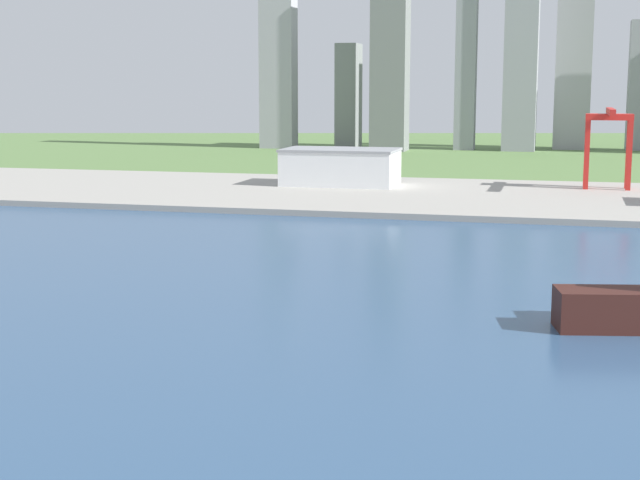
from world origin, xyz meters
TOP-DOWN VIEW (x-y plane):
  - ground_plane at (0.00, 300.00)m, footprint 2400.00×2400.00m
  - water_bay at (0.00, 240.00)m, footprint 840.00×360.00m
  - industrial_pier at (0.00, 490.00)m, footprint 840.00×140.00m
  - port_crane_red at (68.66, 525.86)m, footprint 20.83×45.15m
  - warehouse_main at (-53.44, 515.09)m, footprint 53.91×32.41m
  - distant_skyline at (-11.79, 818.74)m, footprint 364.15×76.94m

SIDE VIEW (x-z plane):
  - ground_plane at x=0.00m, z-range 0.00..0.00m
  - water_bay at x=0.00m, z-range 0.00..0.15m
  - industrial_pier at x=0.00m, z-range 0.00..2.50m
  - warehouse_main at x=-53.44m, z-range 2.52..19.77m
  - port_crane_red at x=68.66m, z-range 10.47..47.31m
  - distant_skyline at x=-11.79m, z-range -12.26..145.32m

